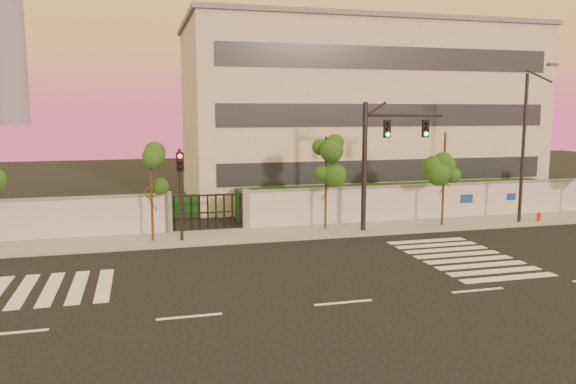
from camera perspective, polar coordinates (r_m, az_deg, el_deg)
The scene contains 13 objects.
ground at distance 18.84m, azimuth 5.65°, elevation -11.14°, with size 120.00×120.00×0.00m, color black.
sidewalk at distance 28.53m, azimuth -1.74°, elevation -4.27°, with size 60.00×3.00×0.15m, color gray.
perimeter_wall at distance 29.79m, azimuth -2.21°, elevation -1.78°, with size 60.00×0.36×2.20m.
hedge_row at distance 32.70m, azimuth -1.44°, elevation -1.33°, with size 41.00×4.25×1.80m.
institutional_building at distance 41.54m, azimuth 6.84°, elevation 8.03°, with size 24.40×12.40×12.25m.
road_markings at distance 21.83m, azimuth -1.78°, elevation -8.35°, with size 57.00×7.62×0.02m.
street_tree_c at distance 26.97m, azimuth -13.73°, elevation 1.96°, with size 1.51×1.21×4.63m.
street_tree_d at distance 28.91m, azimuth 3.91°, elevation 3.06°, with size 1.55×1.23×4.96m.
street_tree_e at distance 30.98m, azimuth 15.63°, elevation 3.35°, with size 1.60×1.27×5.13m.
traffic_signal_main at distance 29.12m, azimuth 9.33°, elevation 4.16°, with size 4.20×1.15×6.70m.
traffic_signal_secondary at distance 26.79m, azimuth -10.86°, elevation 0.80°, with size 0.35×0.34×4.49m.
streetlight_east at distance 33.11m, azimuth 23.01°, elevation 4.84°, with size 0.52×2.08×8.64m.
fire_hydrant at distance 34.34m, azimuth 24.13°, elevation -2.41°, with size 0.26×0.25×0.67m.
Camera 1 is at (-6.28, -16.64, 6.22)m, focal length 35.00 mm.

